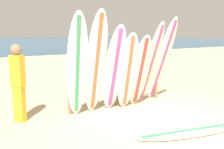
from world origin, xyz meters
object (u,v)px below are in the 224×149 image
at_px(surfboard_leaning_center, 128,72).
at_px(surfboard_leaning_left, 96,63).
at_px(surfboard_rack, 118,81).
at_px(surfboard_lying_on_sand, 189,132).
at_px(surfboard_leaning_right, 151,63).
at_px(surfboard_leaning_center_right, 140,71).
at_px(surfboard_leaning_far_left, 77,66).
at_px(surfboard_leaning_center_left, 115,69).
at_px(beachgoer_standing, 18,80).
at_px(surfboard_leaning_far_right, 162,60).

bearing_deg(surfboard_leaning_center, surfboard_leaning_left, 175.24).
bearing_deg(surfboard_leaning_center, surfboard_rack, 95.11).
distance_m(surfboard_leaning_left, surfboard_lying_on_sand, 2.57).
xyz_separation_m(surfboard_leaning_left, surfboard_leaning_right, (1.72, 0.02, -0.12)).
relative_size(surfboard_leaning_center_right, surfboard_lying_on_sand, 0.84).
xyz_separation_m(surfboard_leaning_far_left, surfboard_leaning_center, (1.37, -0.08, -0.23)).
relative_size(surfboard_rack, surfboard_leaning_right, 1.27).
bearing_deg(surfboard_lying_on_sand, surfboard_rack, 94.09).
distance_m(surfboard_leaning_center_left, beachgoer_standing, 2.26).
xyz_separation_m(surfboard_leaning_left, surfboard_leaning_center, (0.89, -0.07, -0.27)).
bearing_deg(surfboard_leaning_center, beachgoer_standing, 168.48).
relative_size(surfboard_leaning_right, beachgoer_standing, 1.31).
bearing_deg(surfboard_leaning_far_left, surfboard_leaning_left, -1.11).
bearing_deg(surfboard_leaning_far_right, surfboard_leaning_far_left, -178.72).
height_order(surfboard_leaning_center_left, surfboard_leaning_far_right, surfboard_leaning_far_right).
bearing_deg(surfboard_leaning_center_right, surfboard_leaning_left, 176.34).
distance_m(surfboard_rack, surfboard_leaning_left, 1.09).
distance_m(surfboard_leaning_center_right, beachgoer_standing, 3.04).
height_order(surfboard_leaning_center_right, surfboard_leaning_far_right, surfboard_leaning_far_right).
relative_size(surfboard_leaning_far_right, surfboard_lying_on_sand, 1.05).
xyz_separation_m(surfboard_leaning_center, beachgoer_standing, (-2.61, 0.53, -0.04)).
xyz_separation_m(surfboard_leaning_left, surfboard_leaning_center_left, (0.47, -0.08, -0.17)).
height_order(surfboard_leaning_far_left, surfboard_leaning_center_left, surfboard_leaning_far_left).
distance_m(surfboard_leaning_far_left, surfboard_leaning_right, 2.21).
height_order(surfboard_rack, surfboard_leaning_center_right, surfboard_leaning_center_right).
distance_m(surfboard_leaning_left, surfboard_leaning_center_left, 0.51).
bearing_deg(surfboard_leaning_left, surfboard_rack, 22.53).
bearing_deg(surfboard_leaning_center, surfboard_leaning_far_left, 176.53).
bearing_deg(surfboard_leaning_far_right, surfboard_leaning_right, -174.29).
xyz_separation_m(surfboard_leaning_far_left, surfboard_leaning_left, (0.49, -0.01, 0.03)).
xyz_separation_m(surfboard_leaning_center_right, surfboard_lying_on_sand, (-0.25, -1.93, -0.94)).
relative_size(surfboard_leaning_center, surfboard_leaning_right, 0.87).
bearing_deg(surfboard_leaning_left, surfboard_leaning_far_right, 1.82).
bearing_deg(surfboard_leaning_far_right, beachgoer_standing, 174.35).
xyz_separation_m(surfboard_leaning_center_left, surfboard_leaning_far_right, (1.72, 0.15, 0.12)).
bearing_deg(surfboard_leaning_far_left, surfboard_leaning_right, 0.34).
xyz_separation_m(surfboard_leaning_far_left, surfboard_lying_on_sand, (1.51, -2.02, -1.20)).
distance_m(surfboard_leaning_center_right, surfboard_leaning_far_right, 0.97).
distance_m(surfboard_leaning_left, surfboard_leaning_center_right, 1.31).
bearing_deg(surfboard_leaning_far_right, surfboard_rack, 168.14).
bearing_deg(surfboard_rack, surfboard_lying_on_sand, -85.91).
bearing_deg(surfboard_leaning_left, surfboard_leaning_center_left, -9.28).
height_order(surfboard_rack, beachgoer_standing, beachgoer_standing).
distance_m(surfboard_leaning_center, surfboard_leaning_far_right, 1.33).
bearing_deg(surfboard_rack, beachgoer_standing, 177.67).
bearing_deg(surfboard_leaning_far_right, surfboard_leaning_center, -173.74).
xyz_separation_m(surfboard_leaning_right, beachgoer_standing, (-3.44, 0.43, -0.19)).
bearing_deg(surfboard_lying_on_sand, surfboard_leaning_center, 93.86).
xyz_separation_m(surfboard_leaning_left, surfboard_leaning_center_right, (1.27, -0.08, -0.30)).
height_order(surfboard_leaning_left, surfboard_leaning_far_right, surfboard_leaning_left).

